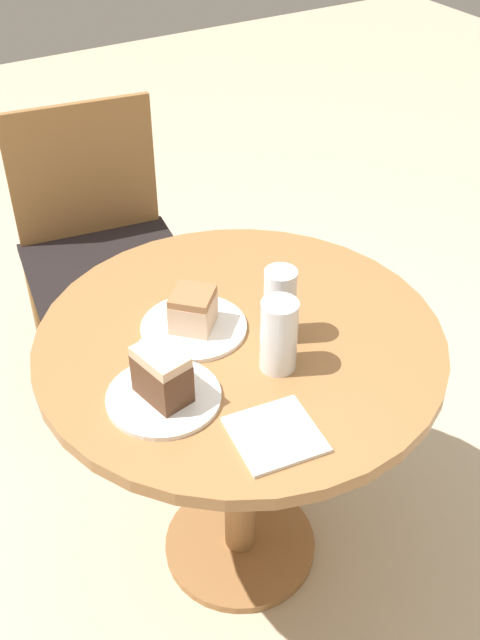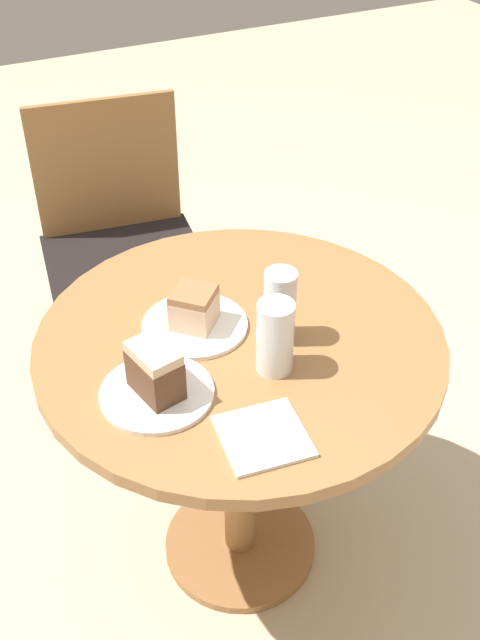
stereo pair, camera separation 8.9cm
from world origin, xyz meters
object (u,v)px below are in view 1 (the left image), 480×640
plate_far (164,397)px  cake_slice_near (193,310)px  glass_lemonade (279,339)px  glass_water (280,308)px  chair (102,249)px  plate_near (194,327)px  cake_slice_far (162,375)px

plate_far → cake_slice_near: cake_slice_near is taller
glass_lemonade → glass_water: 0.10m
glass_lemonade → chair: bearing=90.3°
plate_near → plate_far: size_ratio=1.03×
cake_slice_near → cake_slice_far: size_ratio=1.03×
plate_near → glass_water: 0.19m
glass_water → chair: bearing=93.7°
cake_slice_near → glass_water: 0.18m
chair → cake_slice_near: chair is taller
cake_slice_near → cake_slice_far: bearing=-132.8°
chair → cake_slice_far: 1.02m
plate_near → plate_far: bearing=-132.8°
cake_slice_far → cake_slice_near: bearing=47.2°
plate_near → glass_water: (0.14, -0.11, 0.06)m
chair → glass_lemonade: bearing=-81.5°
plate_far → glass_lemonade: 0.24m
chair → plate_far: size_ratio=4.01×
plate_far → glass_water: (0.29, 0.05, 0.06)m
chair → plate_far: chair is taller
plate_far → glass_water: 0.30m
chair → plate_near: (-0.08, -0.78, 0.27)m
plate_far → cake_slice_far: 0.06m
cake_slice_near → plate_far: bearing=-132.8°
chair → glass_water: 0.95m
glass_lemonade → glass_water: bearing=56.1°
plate_near → glass_lemonade: 0.22m
plate_far → glass_water: size_ratio=1.36×
plate_near → glass_lemonade: (0.09, -0.19, 0.06)m
chair → glass_water: glass_water is taller
chair → glass_water: bearing=-78.0°
plate_near → cake_slice_near: (0.00, 0.00, 0.05)m
chair → plate_near: bearing=-87.8°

